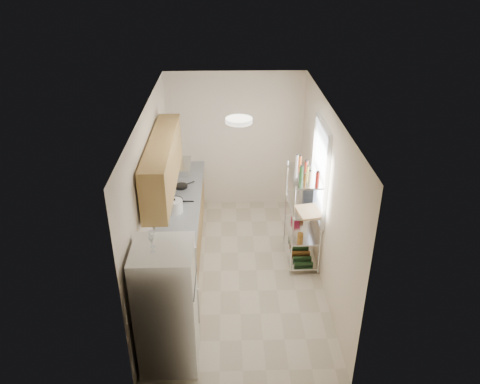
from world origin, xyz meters
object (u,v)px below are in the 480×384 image
at_px(rice_cooker, 175,206).
at_px(espresso_machine, 308,188).
at_px(frying_pan_large, 174,201).
at_px(cutting_board, 309,212).
at_px(refrigerator, 167,307).

xyz_separation_m(rice_cooker, espresso_machine, (2.08, 0.25, 0.15)).
relative_size(frying_pan_large, cutting_board, 0.65).
bearing_deg(cutting_board, refrigerator, -137.26).
bearing_deg(espresso_machine, refrigerator, -123.90).
height_order(rice_cooker, cutting_board, rice_cooker).
height_order(refrigerator, espresso_machine, refrigerator).
distance_m(rice_cooker, frying_pan_large, 0.31).
bearing_deg(espresso_machine, cutting_board, -90.12).
xyz_separation_m(refrigerator, espresso_machine, (1.98, 2.29, 0.33)).
distance_m(refrigerator, espresso_machine, 3.05).
height_order(refrigerator, frying_pan_large, refrigerator).
height_order(refrigerator, cutting_board, refrigerator).
distance_m(refrigerator, cutting_board, 2.62).
distance_m(refrigerator, rice_cooker, 2.06).
relative_size(rice_cooker, cutting_board, 0.57).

